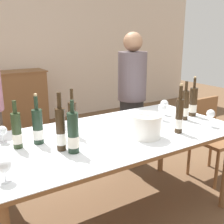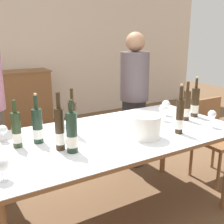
# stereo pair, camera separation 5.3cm
# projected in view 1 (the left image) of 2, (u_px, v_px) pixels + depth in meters

# --- Properties ---
(ground_plane) EXTENTS (12.00, 12.00, 0.00)m
(ground_plane) POSITION_uv_depth(u_px,v_px,m) (112.00, 217.00, 2.47)
(ground_plane) COLOR brown
(back_wall) EXTENTS (8.00, 0.10, 2.80)m
(back_wall) POSITION_uv_depth(u_px,v_px,m) (9.00, 43.00, 4.62)
(back_wall) COLOR beige
(back_wall) RESTS_ON ground_plane
(dining_table) EXTENTS (2.08, 1.04, 0.78)m
(dining_table) POSITION_uv_depth(u_px,v_px,m) (112.00, 141.00, 2.27)
(dining_table) COLOR brown
(dining_table) RESTS_ON ground_plane
(ice_bucket) EXTENTS (0.24, 0.24, 0.18)m
(ice_bucket) POSITION_uv_depth(u_px,v_px,m) (146.00, 125.00, 2.15)
(ice_bucket) COLOR white
(ice_bucket) RESTS_ON dining_table
(wine_bottle_0) EXTENTS (0.08, 0.08, 0.36)m
(wine_bottle_0) POSITION_uv_depth(u_px,v_px,m) (73.00, 134.00, 1.87)
(wine_bottle_0) COLOR #1E3323
(wine_bottle_0) RESTS_ON dining_table
(wine_bottle_1) EXTENTS (0.07, 0.07, 0.36)m
(wine_bottle_1) POSITION_uv_depth(u_px,v_px,m) (185.00, 106.00, 2.58)
(wine_bottle_1) COLOR #332314
(wine_bottle_1) RESTS_ON dining_table
(wine_bottle_2) EXTENTS (0.07, 0.07, 0.34)m
(wine_bottle_2) POSITION_uv_depth(u_px,v_px,m) (17.00, 131.00, 1.94)
(wine_bottle_2) COLOR #28381E
(wine_bottle_2) RESTS_ON dining_table
(wine_bottle_3) EXTENTS (0.06, 0.06, 0.40)m
(wine_bottle_3) POSITION_uv_depth(u_px,v_px,m) (179.00, 116.00, 2.24)
(wine_bottle_3) COLOR #332314
(wine_bottle_3) RESTS_ON dining_table
(wine_bottle_4) EXTENTS (0.07, 0.07, 0.37)m
(wine_bottle_4) POSITION_uv_depth(u_px,v_px,m) (73.00, 120.00, 2.18)
(wine_bottle_4) COLOR #332314
(wine_bottle_4) RESTS_ON dining_table
(wine_bottle_5) EXTENTS (0.07, 0.07, 0.41)m
(wine_bottle_5) POSITION_uv_depth(u_px,v_px,m) (61.00, 130.00, 1.90)
(wine_bottle_5) COLOR #332314
(wine_bottle_5) RESTS_ON dining_table
(wine_bottle_6) EXTENTS (0.07, 0.07, 0.39)m
(wine_bottle_6) POSITION_uv_depth(u_px,v_px,m) (193.00, 103.00, 2.71)
(wine_bottle_6) COLOR #332314
(wine_bottle_6) RESTS_ON dining_table
(wine_bottle_7) EXTENTS (0.08, 0.08, 0.37)m
(wine_bottle_7) POSITION_uv_depth(u_px,v_px,m) (38.00, 127.00, 2.02)
(wine_bottle_7) COLOR #1E3323
(wine_bottle_7) RESTS_ON dining_table
(wine_glass_0) EXTENTS (0.09, 0.09, 0.14)m
(wine_glass_0) POSITION_uv_depth(u_px,v_px,m) (4.00, 166.00, 1.50)
(wine_glass_0) COLOR white
(wine_glass_0) RESTS_ON dining_table
(wine_glass_1) EXTENTS (0.08, 0.08, 0.15)m
(wine_glass_1) POSITION_uv_depth(u_px,v_px,m) (164.00, 104.00, 2.74)
(wine_glass_1) COLOR white
(wine_glass_1) RESTS_ON dining_table
(wine_glass_2) EXTENTS (0.08, 0.08, 0.14)m
(wine_glass_2) POSITION_uv_depth(u_px,v_px,m) (62.00, 128.00, 2.08)
(wine_glass_2) COLOR white
(wine_glass_2) RESTS_ON dining_table
(wine_glass_3) EXTENTS (0.08, 0.08, 0.15)m
(wine_glass_3) POSITION_uv_depth(u_px,v_px,m) (162.00, 109.00, 2.57)
(wine_glass_3) COLOR white
(wine_glass_3) RESTS_ON dining_table
(wine_glass_4) EXTENTS (0.07, 0.07, 0.13)m
(wine_glass_4) POSITION_uv_depth(u_px,v_px,m) (2.00, 131.00, 2.05)
(wine_glass_4) COLOR white
(wine_glass_4) RESTS_ON dining_table
(wine_glass_5) EXTENTS (0.07, 0.07, 0.15)m
(wine_glass_5) POSITION_uv_depth(u_px,v_px,m) (211.00, 114.00, 2.40)
(wine_glass_5) COLOR white
(wine_glass_5) RESTS_ON dining_table
(chair_right_end) EXTENTS (0.42, 0.42, 0.87)m
(chair_right_end) POSITION_uv_depth(u_px,v_px,m) (210.00, 132.00, 3.09)
(chair_right_end) COLOR brown
(chair_right_end) RESTS_ON ground_plane
(person_guest_left) EXTENTS (0.33, 0.33, 1.57)m
(person_guest_left) POSITION_uv_depth(u_px,v_px,m) (132.00, 101.00, 3.29)
(person_guest_left) COLOR #262628
(person_guest_left) RESTS_ON ground_plane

